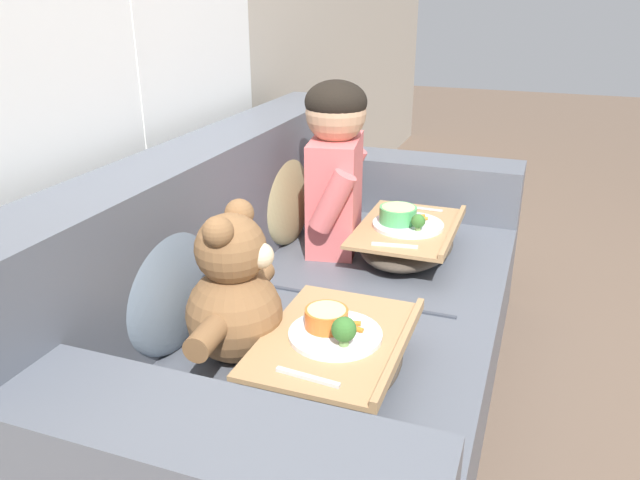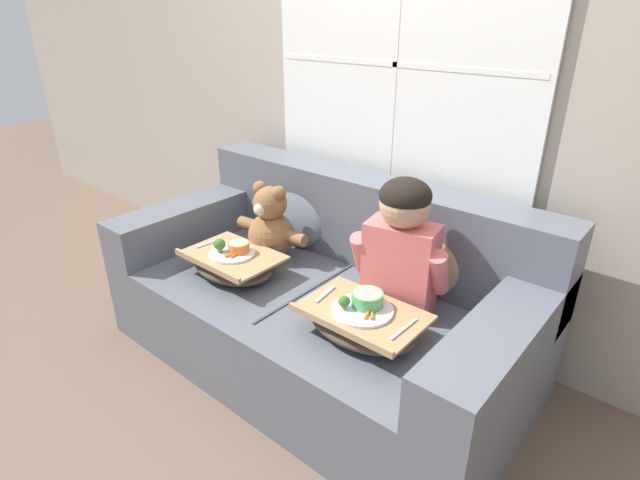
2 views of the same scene
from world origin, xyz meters
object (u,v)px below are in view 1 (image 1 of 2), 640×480
object	(u,v)px
teddy_bear	(236,297)
lap_tray_teddy	(335,354)
throw_pillow_behind_teddy	(160,274)
couch	(305,323)
throw_pillow_behind_child	(281,188)
child_figure	(336,159)
lap_tray_child	(407,239)

from	to	relation	value
teddy_bear	lap_tray_teddy	xyz separation A→B (m)	(-0.00, -0.25, -0.11)
throw_pillow_behind_teddy	teddy_bear	xyz separation A→B (m)	(0.00, -0.21, -0.02)
couch	throw_pillow_behind_child	distance (m)	0.54
throw_pillow_behind_child	child_figure	xyz separation A→B (m)	(0.00, -0.20, 0.13)
throw_pillow_behind_child	child_figure	bearing A→B (deg)	-89.95
lap_tray_teddy	throw_pillow_behind_teddy	bearing A→B (deg)	89.99
lap_tray_child	child_figure	bearing A→B (deg)	89.83
child_figure	teddy_bear	world-z (taller)	child_figure
couch	lap_tray_child	xyz separation A→B (m)	(0.38, -0.22, 0.17)
lap_tray_teddy	lap_tray_child	bearing A→B (deg)	0.09
child_figure	lap_tray_teddy	xyz separation A→B (m)	(-0.76, -0.26, -0.26)
throw_pillow_behind_child	throw_pillow_behind_teddy	world-z (taller)	throw_pillow_behind_teddy
throw_pillow_behind_teddy	lap_tray_child	world-z (taller)	throw_pillow_behind_teddy
couch	throw_pillow_behind_teddy	distance (m)	0.54
child_figure	lap_tray_child	xyz separation A→B (m)	(-0.00, -0.26, -0.25)
lap_tray_teddy	couch	bearing A→B (deg)	30.72
teddy_bear	lap_tray_teddy	distance (m)	0.28
throw_pillow_behind_child	lap_tray_teddy	bearing A→B (deg)	-148.46
couch	throw_pillow_behind_teddy	size ratio (longest dim) A/B	4.64
throw_pillow_behind_teddy	lap_tray_teddy	bearing A→B (deg)	-90.01
teddy_bear	lap_tray_child	size ratio (longest dim) A/B	0.89
teddy_bear	lap_tray_teddy	bearing A→B (deg)	-90.11
throw_pillow_behind_teddy	lap_tray_teddy	size ratio (longest dim) A/B	0.93
child_figure	lap_tray_child	size ratio (longest dim) A/B	1.22
teddy_bear	lap_tray_child	bearing A→B (deg)	-18.56
couch	lap_tray_child	world-z (taller)	couch
throw_pillow_behind_child	lap_tray_child	world-z (taller)	throw_pillow_behind_child
child_figure	lap_tray_teddy	bearing A→B (deg)	-161.10
couch	teddy_bear	distance (m)	0.47
lap_tray_child	couch	bearing A→B (deg)	149.37
throw_pillow_behind_teddy	lap_tray_child	distance (m)	0.89
teddy_bear	lap_tray_child	distance (m)	0.80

